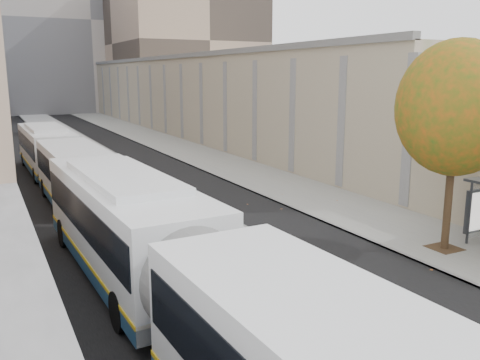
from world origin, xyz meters
TOP-DOWN VIEW (x-y plane):
  - bus_platform at (-3.88, 35.00)m, footprint 4.25×150.00m
  - sidewalk at (4.12, 35.00)m, footprint 4.75×150.00m
  - building_tan at (15.50, 64.00)m, footprint 18.00×92.00m
  - building_far_block at (6.00, 96.00)m, footprint 30.00×18.00m
  - tree_c at (3.60, 13.00)m, footprint 4.20×4.20m
  - bus_near at (-7.37, 11.88)m, footprint 3.50×19.18m
  - bus_far at (-7.53, 31.88)m, footprint 2.92×17.61m
  - distant_car at (-6.91, 60.09)m, footprint 1.67×3.55m

SIDE VIEW (x-z plane):
  - sidewalk at x=4.12m, z-range 0.00..0.08m
  - bus_platform at x=-3.88m, z-range 0.00..0.15m
  - distant_car at x=-6.91m, z-range 0.00..1.17m
  - bus_far at x=-7.53m, z-range 0.14..3.06m
  - bus_near at x=-7.37m, z-range 0.15..3.33m
  - building_tan at x=15.50m, z-range 0.00..8.00m
  - tree_c at x=3.60m, z-range 1.61..8.89m
  - building_far_block at x=6.00m, z-range 0.00..30.00m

